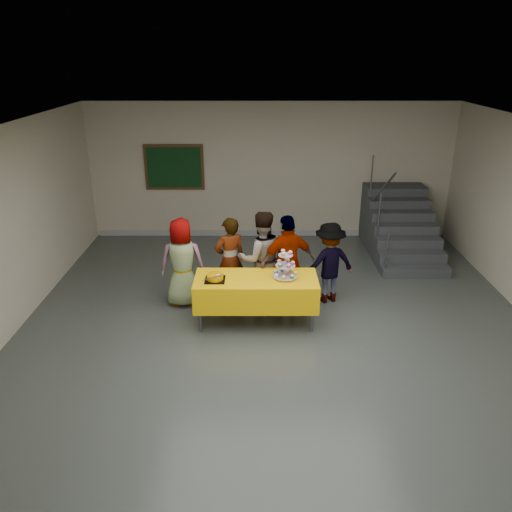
# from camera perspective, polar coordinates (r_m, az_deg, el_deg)

# --- Properties ---
(room_shell) EXTENTS (10.00, 10.04, 3.02)m
(room_shell) POSITION_cam_1_polar(r_m,az_deg,el_deg) (6.21, 3.10, 5.11)
(room_shell) COLOR #4C514C
(room_shell) RESTS_ON ground
(bake_table) EXTENTS (1.88, 0.78, 0.77)m
(bake_table) POSITION_cam_1_polar(r_m,az_deg,el_deg) (7.69, 0.00, -3.97)
(bake_table) COLOR #595960
(bake_table) RESTS_ON ground
(cupcake_stand) EXTENTS (0.38, 0.38, 0.44)m
(cupcake_stand) POSITION_cam_1_polar(r_m,az_deg,el_deg) (7.56, 3.37, -1.34)
(cupcake_stand) COLOR silver
(cupcake_stand) RESTS_ON bake_table
(bear_cake) EXTENTS (0.32, 0.36, 0.12)m
(bear_cake) POSITION_cam_1_polar(r_m,az_deg,el_deg) (7.53, -4.71, -2.37)
(bear_cake) COLOR black
(bear_cake) RESTS_ON bake_table
(schoolchild_a) EXTENTS (0.75, 0.51, 1.50)m
(schoolchild_a) POSITION_cam_1_polar(r_m,az_deg,el_deg) (8.29, -8.42, -0.73)
(schoolchild_a) COLOR slate
(schoolchild_a) RESTS_ON ground
(schoolchild_b) EXTENTS (0.64, 0.54, 1.48)m
(schoolchild_b) POSITION_cam_1_polar(r_m,az_deg,el_deg) (8.34, -3.00, -0.44)
(schoolchild_b) COLOR slate
(schoolchild_b) RESTS_ON ground
(schoolchild_c) EXTENTS (0.90, 0.77, 1.62)m
(schoolchild_c) POSITION_cam_1_polar(r_m,az_deg,el_deg) (8.20, 0.61, -0.29)
(schoolchild_c) COLOR slate
(schoolchild_c) RESTS_ON ground
(schoolchild_d) EXTENTS (1.01, 0.67, 1.60)m
(schoolchild_d) POSITION_cam_1_polar(r_m,az_deg,el_deg) (8.09, 3.64, -0.75)
(schoolchild_d) COLOR #5C5C65
(schoolchild_d) RESTS_ON ground
(schoolchild_e) EXTENTS (1.02, 0.78, 1.39)m
(schoolchild_e) POSITION_cam_1_polar(r_m,az_deg,el_deg) (8.41, 8.35, -0.77)
(schoolchild_e) COLOR slate
(schoolchild_e) RESTS_ON ground
(staircase) EXTENTS (1.30, 2.40, 2.04)m
(staircase) POSITION_cam_1_polar(r_m,az_deg,el_deg) (11.05, 15.93, 3.14)
(staircase) COLOR #424447
(staircase) RESTS_ON ground
(noticeboard) EXTENTS (1.30, 0.05, 1.00)m
(noticeboard) POSITION_cam_1_polar(r_m,az_deg,el_deg) (11.27, -9.33, 9.96)
(noticeboard) COLOR #472B16
(noticeboard) RESTS_ON ground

